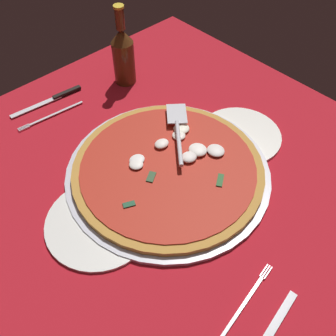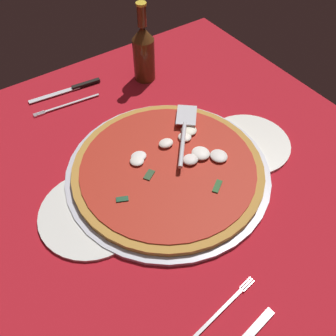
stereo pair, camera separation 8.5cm
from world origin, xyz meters
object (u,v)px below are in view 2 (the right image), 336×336
Objects in this scene: dinner_plate_right at (93,213)px; place_setting_far at (225,335)px; pizza at (169,168)px; place_setting_near at (69,97)px; dinner_plate_left at (248,144)px; beer_bottle at (144,52)px; pizza_server at (185,132)px.

place_setting_far is (-7.08, 34.21, -0.16)cm from dinner_plate_right.
place_setting_near is at bearing -79.44° from pizza.
beer_bottle is at bearing -80.38° from dinner_plate_left.
dinner_plate_left is 0.95× the size of place_setting_near.
place_setting_near is 23.84cm from beer_bottle.
dinner_plate_left is at bearing 171.19° from pizza.
place_setting_far is (12.25, 34.41, -1.75)cm from pizza.
dinner_plate_left is 0.90× the size of beer_bottle.
dinner_plate_right is at bearing 44.82° from beer_bottle.
dinner_plate_right is (40.50, -3.08, 0.00)cm from dinner_plate_left.
place_setting_near is 0.94× the size of place_setting_far.
dinner_plate_left is at bearing 34.69° from place_setting_far.
place_setting_near is at bearing -107.90° from dinner_plate_right.
dinner_plate_right is 34.93cm from place_setting_far.
beer_bottle is at bearing 27.03° from pizza_server.
dinner_plate_left is at bearing 130.07° from place_setting_near.
place_setting_far is (5.20, 72.22, -0.02)cm from place_setting_near.
place_setting_near is at bearing -10.38° from beer_bottle.
dinner_plate_left is 16.04cm from pizza_server.
dinner_plate_left is 0.91× the size of dinner_plate_right.
dinner_plate_right is 1.04× the size of place_setting_near.
place_setting_near is (15.38, -32.36, -4.16)cm from pizza_server.
beer_bottle is at bearing -135.18° from dinner_plate_right.
dinner_plate_right is at bearing -4.35° from dinner_plate_left.
place_setting_far is (20.58, 39.86, -4.17)cm from pizza_server.
place_setting_near reaches higher than dinner_plate_left.
pizza_server is at bearing 54.42° from place_setting_far.
place_setting_near is at bearing 65.48° from pizza_server.
beer_bottle reaches higher than dinner_plate_right.
beer_bottle is (6.28, -37.08, 8.29)cm from dinner_plate_left.
place_setting_far is at bearing -167.24° from pizza_server.
pizza_server is at bearing 121.01° from place_setting_near.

